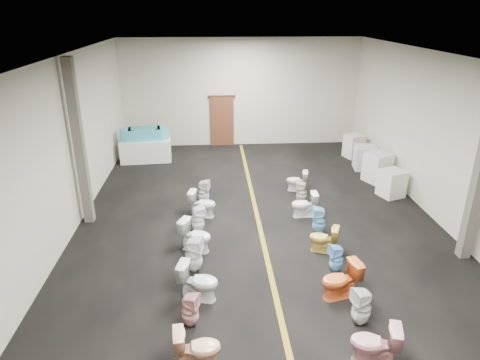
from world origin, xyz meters
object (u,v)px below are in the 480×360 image
(toilet_left_5, at_px, (194,255))
(toilet_right_4, at_px, (361,307))
(toilet_left_2, at_px, (197,348))
(toilet_right_11, at_px, (297,181))
(bathtub, at_px, (145,134))
(toilet_left_6, at_px, (196,236))
(appliance_crate_b, at_px, (377,167))
(toilet_right_10, at_px, (301,192))
(toilet_left_3, at_px, (190,310))
(toilet_right_6, at_px, (336,258))
(display_table, at_px, (146,150))
(toilet_left_7, at_px, (198,219))
(appliance_crate_d, at_px, (354,146))
(toilet_right_5, at_px, (341,280))
(toilet_left_4, at_px, (199,281))
(toilet_right_8, at_px, (319,220))
(appliance_crate_c, at_px, (365,158))
(toilet_right_7, at_px, (324,239))
(toilet_right_3, at_px, (374,344))
(toilet_right_9, at_px, (304,205))
(appliance_crate_a, at_px, (392,183))
(toilet_left_8, at_px, (202,204))
(toilet_left_9, at_px, (204,192))

(toilet_left_5, distance_m, toilet_right_4, 3.76)
(toilet_left_2, relative_size, toilet_right_11, 1.14)
(bathtub, bearing_deg, toilet_left_6, -80.76)
(appliance_crate_b, xyz_separation_m, toilet_right_10, (-2.96, -1.59, -0.15))
(toilet_left_3, height_order, toilet_right_6, toilet_left_3)
(display_table, height_order, toilet_left_7, display_table)
(appliance_crate_d, xyz_separation_m, toilet_right_11, (-2.92, -3.21, -0.11))
(toilet_left_7, relative_size, toilet_right_5, 0.92)
(appliance_crate_d, relative_size, toilet_left_4, 1.10)
(appliance_crate_d, height_order, toilet_right_8, appliance_crate_d)
(toilet_left_4, distance_m, toilet_left_7, 2.85)
(appliance_crate_c, distance_m, toilet_left_6, 8.14)
(toilet_right_7, bearing_deg, display_table, -120.70)
(toilet_left_2, distance_m, toilet_left_4, 1.83)
(appliance_crate_d, distance_m, toilet_right_7, 7.61)
(toilet_right_3, distance_m, toilet_right_6, 2.71)
(toilet_right_7, height_order, toilet_right_9, toilet_right_9)
(appliance_crate_b, distance_m, toilet_right_9, 3.96)
(appliance_crate_a, relative_size, toilet_right_7, 1.21)
(display_table, distance_m, toilet_left_8, 5.52)
(display_table, relative_size, toilet_right_3, 2.37)
(toilet_right_7, relative_size, toilet_right_8, 0.93)
(toilet_right_10, bearing_deg, toilet_right_8, 27.10)
(toilet_right_4, xyz_separation_m, toilet_right_11, (0.01, 6.40, -0.05))
(toilet_left_9, xyz_separation_m, toilet_right_7, (2.96, -3.00, -0.03))
(toilet_left_5, bearing_deg, toilet_right_6, -80.59)
(toilet_right_10, bearing_deg, toilet_right_11, -157.82)
(toilet_left_8, xyz_separation_m, toilet_right_5, (2.89, -3.93, 0.02))
(display_table, height_order, appliance_crate_b, appliance_crate_b)
(toilet_left_6, bearing_deg, toilet_right_6, -84.94)
(toilet_left_2, relative_size, toilet_right_9, 1.06)
(appliance_crate_b, distance_m, toilet_right_8, 4.55)
(toilet_left_5, height_order, toilet_right_9, toilet_left_5)
(toilet_right_3, relative_size, toilet_right_6, 1.18)
(toilet_left_9, bearing_deg, toilet_right_10, -78.42)
(display_table, distance_m, toilet_left_7, 6.35)
(toilet_left_5, xyz_separation_m, toilet_left_7, (0.05, 1.84, -0.05))
(toilet_right_10, height_order, toilet_right_11, toilet_right_10)
(toilet_right_6, bearing_deg, toilet_right_8, 168.21)
(toilet_right_4, bearing_deg, toilet_right_7, 166.10)
(toilet_left_4, xyz_separation_m, toilet_left_6, (-0.12, 1.92, -0.01))
(toilet_right_7, bearing_deg, toilet_left_2, -17.69)
(toilet_right_5, bearing_deg, toilet_right_11, 165.70)
(toilet_left_5, xyz_separation_m, toilet_right_11, (3.21, 4.42, -0.08))
(toilet_right_8, bearing_deg, toilet_right_6, 6.53)
(toilet_left_7, height_order, toilet_right_9, toilet_left_7)
(toilet_left_2, xyz_separation_m, toilet_left_3, (-0.16, 1.03, -0.04))
(toilet_left_6, bearing_deg, appliance_crate_b, -30.90)
(appliance_crate_c, relative_size, toilet_right_6, 1.27)
(toilet_left_8, distance_m, toilet_right_5, 4.87)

